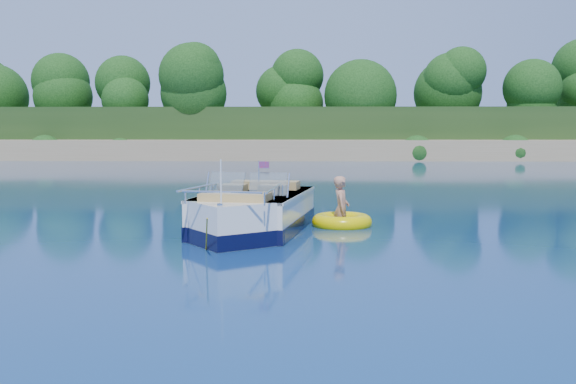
% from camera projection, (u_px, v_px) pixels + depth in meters
% --- Properties ---
extents(ground, '(160.00, 160.00, 0.00)m').
position_uv_depth(ground, '(391.00, 246.00, 11.87)').
color(ground, '#0A194C').
rests_on(ground, ground).
extents(shoreline, '(170.00, 59.00, 6.00)m').
position_uv_depth(shoreline, '(315.00, 141.00, 75.26)').
color(shoreline, '#9E855B').
rests_on(shoreline, ground).
extents(treeline, '(150.00, 7.12, 8.19)m').
position_uv_depth(treeline, '(322.00, 89.00, 52.17)').
color(treeline, black).
rests_on(treeline, ground).
extents(motorboat, '(2.60, 5.51, 1.85)m').
position_uv_depth(motorboat, '(251.00, 216.00, 13.41)').
color(motorboat, white).
rests_on(motorboat, ground).
extents(tow_tube, '(1.79, 1.79, 0.36)m').
position_uv_depth(tow_tube, '(342.00, 222.00, 14.42)').
color(tow_tube, '#E5CE00').
rests_on(tow_tube, ground).
extents(boy, '(0.40, 0.83, 1.60)m').
position_uv_depth(boy, '(341.00, 226.00, 14.44)').
color(boy, tan).
rests_on(boy, ground).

